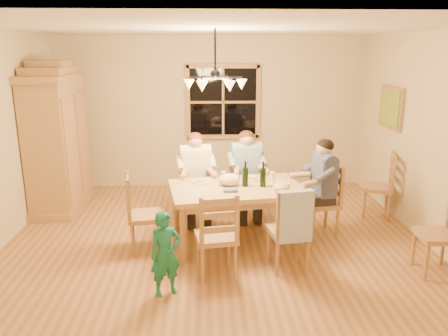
{
  "coord_description": "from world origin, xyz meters",
  "views": [
    {
      "loc": [
        -0.14,
        -5.36,
        2.46
      ],
      "look_at": [
        0.11,
        0.1,
        0.97
      ],
      "focal_mm": 35.0,
      "sensor_mm": 36.0,
      "label": 1
    }
  ],
  "objects_px": {
    "adult_plaid_man": "(246,164)",
    "chair_near_right": "(288,243)",
    "chair_near_left": "(216,249)",
    "wine_bottle_b": "(263,174)",
    "chair_end_left": "(146,227)",
    "chair_far_right": "(246,199)",
    "adult_slate_man": "(323,176)",
    "adult_woman": "(196,167)",
    "chair_spare_front": "(436,248)",
    "chair_far_left": "(196,202)",
    "armoire": "(58,143)",
    "chair_spare_back": "(376,197)",
    "child": "(165,254)",
    "chandelier": "(215,82)",
    "dining_table": "(237,194)",
    "chair_end_right": "(320,214)",
    "wine_bottle_a": "(245,174)"
  },
  "relations": [
    {
      "from": "adult_plaid_man",
      "to": "chair_near_right",
      "type": "bearing_deg",
      "value": 93.37
    },
    {
      "from": "chair_near_left",
      "to": "wine_bottle_b",
      "type": "bearing_deg",
      "value": 44.7
    },
    {
      "from": "chair_near_left",
      "to": "chair_end_left",
      "type": "height_order",
      "value": "same"
    },
    {
      "from": "chair_far_right",
      "to": "chair_end_left",
      "type": "distance_m",
      "value": 1.69
    },
    {
      "from": "chair_far_right",
      "to": "adult_slate_man",
      "type": "height_order",
      "value": "adult_slate_man"
    },
    {
      "from": "adult_slate_man",
      "to": "wine_bottle_b",
      "type": "relative_size",
      "value": 2.65
    },
    {
      "from": "adult_woman",
      "to": "chair_near_right",
      "type": "bearing_deg",
      "value": 117.9
    },
    {
      "from": "chair_spare_front",
      "to": "chair_far_left",
      "type": "bearing_deg",
      "value": 62.65
    },
    {
      "from": "armoire",
      "to": "adult_slate_man",
      "type": "bearing_deg",
      "value": -18.18
    },
    {
      "from": "chair_near_right",
      "to": "chair_spare_front",
      "type": "distance_m",
      "value": 1.65
    },
    {
      "from": "chair_far_right",
      "to": "wine_bottle_b",
      "type": "distance_m",
      "value": 1.05
    },
    {
      "from": "armoire",
      "to": "chair_far_left",
      "type": "distance_m",
      "value": 2.39
    },
    {
      "from": "chair_end_left",
      "to": "chair_spare_front",
      "type": "bearing_deg",
      "value": 68.47
    },
    {
      "from": "chair_far_left",
      "to": "chair_spare_back",
      "type": "distance_m",
      "value": 2.72
    },
    {
      "from": "adult_plaid_man",
      "to": "child",
      "type": "distance_m",
      "value": 2.34
    },
    {
      "from": "adult_plaid_man",
      "to": "chair_spare_back",
      "type": "height_order",
      "value": "adult_plaid_man"
    },
    {
      "from": "armoire",
      "to": "child",
      "type": "xyz_separation_m",
      "value": [
        1.87,
        -2.68,
        -0.61
      ]
    },
    {
      "from": "adult_slate_man",
      "to": "chandelier",
      "type": "bearing_deg",
      "value": 86.41
    },
    {
      "from": "chair_far_left",
      "to": "chair_spare_back",
      "type": "xyz_separation_m",
      "value": [
        2.72,
        0.12,
        0.0
      ]
    },
    {
      "from": "dining_table",
      "to": "chair_spare_back",
      "type": "relative_size",
      "value": 1.84
    },
    {
      "from": "adult_slate_man",
      "to": "chair_end_left",
      "type": "bearing_deg",
      "value": 90.0
    },
    {
      "from": "chair_near_left",
      "to": "chair_spare_back",
      "type": "relative_size",
      "value": 1.0
    },
    {
      "from": "chair_near_right",
      "to": "chair_end_right",
      "type": "bearing_deg",
      "value": 46.74
    },
    {
      "from": "armoire",
      "to": "child",
      "type": "relative_size",
      "value": 2.56
    },
    {
      "from": "armoire",
      "to": "chair_end_right",
      "type": "distance_m",
      "value": 4.12
    },
    {
      "from": "chair_near_left",
      "to": "chair_end_right",
      "type": "xyz_separation_m",
      "value": [
        1.44,
        1.03,
        0.0
      ]
    },
    {
      "from": "chair_spare_front",
      "to": "chair_spare_back",
      "type": "bearing_deg",
      "value": 3.76
    },
    {
      "from": "adult_woman",
      "to": "chair_end_left",
      "type": "bearing_deg",
      "value": 46.74
    },
    {
      "from": "chair_far_left",
      "to": "chandelier",
      "type": "bearing_deg",
      "value": 103.0
    },
    {
      "from": "chair_spare_front",
      "to": "dining_table",
      "type": "bearing_deg",
      "value": 70.81
    },
    {
      "from": "adult_slate_man",
      "to": "chair_spare_front",
      "type": "bearing_deg",
      "value": -146.12
    },
    {
      "from": "wine_bottle_a",
      "to": "adult_plaid_man",
      "type": "bearing_deg",
      "value": 83.58
    },
    {
      "from": "adult_slate_man",
      "to": "wine_bottle_b",
      "type": "bearing_deg",
      "value": 93.67
    },
    {
      "from": "chair_end_left",
      "to": "adult_slate_man",
      "type": "distance_m",
      "value": 2.4
    },
    {
      "from": "chair_far_right",
      "to": "wine_bottle_b",
      "type": "xyz_separation_m",
      "value": [
        0.13,
        -0.84,
        0.62
      ]
    },
    {
      "from": "dining_table",
      "to": "chair_far_right",
      "type": "bearing_deg",
      "value": 76.62
    },
    {
      "from": "chair_far_left",
      "to": "dining_table",
      "type": "bearing_deg",
      "value": 117.9
    },
    {
      "from": "chair_spare_front",
      "to": "chair_near_left",
      "type": "bearing_deg",
      "value": 92.06
    },
    {
      "from": "armoire",
      "to": "adult_plaid_man",
      "type": "relative_size",
      "value": 2.63
    },
    {
      "from": "chair_end_left",
      "to": "chair_spare_back",
      "type": "bearing_deg",
      "value": 97.98
    },
    {
      "from": "armoire",
      "to": "adult_slate_man",
      "type": "distance_m",
      "value": 4.05
    },
    {
      "from": "armoire",
      "to": "wine_bottle_b",
      "type": "relative_size",
      "value": 6.97
    },
    {
      "from": "chandelier",
      "to": "chair_near_left",
      "type": "relative_size",
      "value": 0.78
    },
    {
      "from": "adult_slate_man",
      "to": "chair_spare_back",
      "type": "distance_m",
      "value": 1.33
    },
    {
      "from": "chair_end_left",
      "to": "chair_end_right",
      "type": "relative_size",
      "value": 1.0
    },
    {
      "from": "chair_far_right",
      "to": "chair_spare_back",
      "type": "relative_size",
      "value": 1.0
    },
    {
      "from": "chandelier",
      "to": "wine_bottle_b",
      "type": "bearing_deg",
      "value": -4.74
    },
    {
      "from": "adult_woman",
      "to": "dining_table",
      "type": "bearing_deg",
      "value": 117.9
    },
    {
      "from": "chair_end_right",
      "to": "adult_woman",
      "type": "xyz_separation_m",
      "value": [
        -1.69,
        0.54,
        0.54
      ]
    },
    {
      "from": "adult_slate_man",
      "to": "chair_near_left",
      "type": "bearing_deg",
      "value": 116.57
    }
  ]
}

